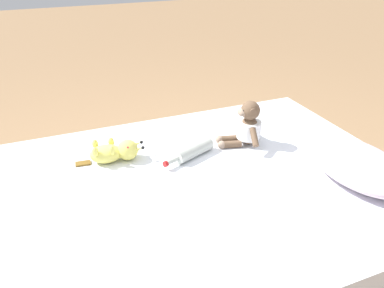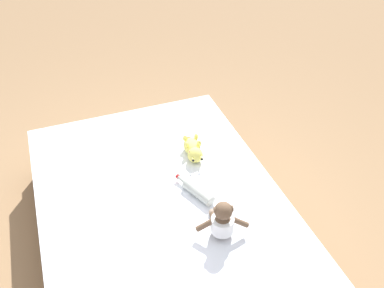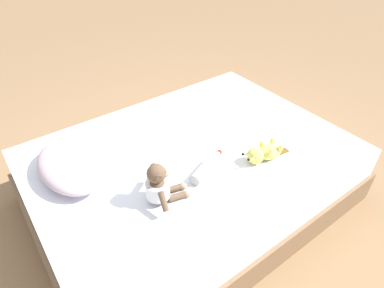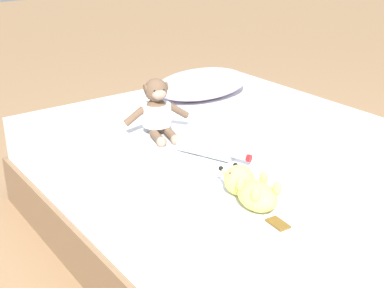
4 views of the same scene
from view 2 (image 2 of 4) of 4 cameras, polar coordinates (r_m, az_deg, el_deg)
name	(u,v)px [view 2 (image 2 of 4)]	position (r m, az deg, el deg)	size (l,w,h in m)	color
ground_plane	(163,243)	(2.81, -3.92, -13.27)	(16.00, 16.00, 0.00)	#93704C
bed	(162,221)	(2.64, -4.12, -10.47)	(1.43, 1.96, 0.43)	#846647
plush_monkey	(222,221)	(2.23, 4.15, -10.42)	(0.29, 0.24, 0.24)	brown
plush_yellow_creature	(193,150)	(2.73, 0.18, -0.76)	(0.14, 0.33, 0.10)	#EAE066
glass_bottle	(197,191)	(2.46, 0.75, -6.49)	(0.16, 0.29, 0.07)	#B7BCB2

